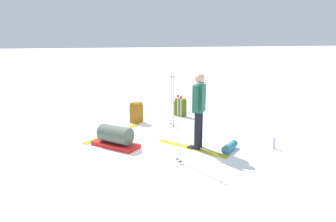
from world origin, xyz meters
TOP-DOWN VIEW (x-y plane):
  - ground_plane at (0.00, 0.00)m, footprint 80.00×80.00m
  - skier_standing at (0.76, 0.56)m, footprint 0.51×0.36m
  - ski_pair_near at (0.75, 0.41)m, footprint 1.44×1.38m
  - ski_pair_far at (-0.62, -1.34)m, footprint 1.51×1.46m
  - backpack_large_dark at (-2.14, 0.74)m, footprint 0.37×0.37m
  - backpack_bright at (-1.62, -0.65)m, footprint 0.41×0.40m
  - ski_poles_planted_near at (-1.04, 0.29)m, footprint 0.22×0.12m
  - ski_poles_planted_far at (1.53, -0.03)m, footprint 0.19×0.11m
  - gear_sled at (0.35, -1.26)m, footprint 1.06×1.14m
  - sleeping_mat_rolled at (1.02, 1.21)m, footprint 0.54×0.49m
  - thermos_bottle at (1.05, 2.23)m, footprint 0.07×0.07m

SIDE VIEW (x-z plane):
  - ground_plane at x=0.00m, z-range 0.00..0.00m
  - ski_pair_far at x=-0.62m, z-range -0.01..0.04m
  - ski_pair_near at x=0.75m, z-range -0.01..0.04m
  - sleeping_mat_rolled at x=1.02m, z-range 0.00..0.18m
  - thermos_bottle at x=1.05m, z-range 0.00..0.26m
  - gear_sled at x=0.35m, z-range -0.02..0.47m
  - backpack_large_dark at x=-2.14m, z-range -0.01..0.54m
  - backpack_bright at x=-1.62m, z-range -0.01..0.58m
  - ski_poles_planted_far at x=1.53m, z-range 0.07..1.45m
  - ski_poles_planted_near at x=-1.04m, z-range 0.07..1.48m
  - skier_standing at x=0.76m, z-range 0.10..1.80m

